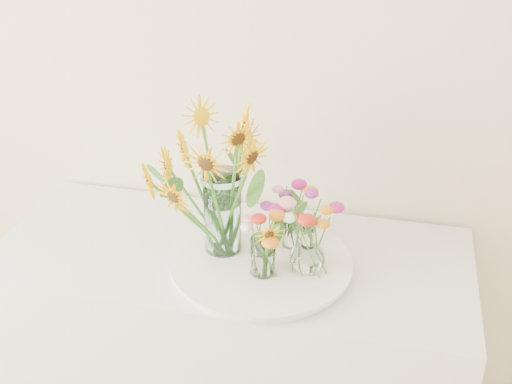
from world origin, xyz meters
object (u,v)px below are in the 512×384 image
Objects in this scene: small_vase_b at (308,249)px; counter at (233,367)px; small_vase_a at (263,256)px; mason_jar at (223,213)px; tray at (261,265)px; small_vase_c at (293,230)px.

counter is at bearing 162.09° from small_vase_b.
counter is 12.05× the size of small_vase_a.
mason_jar is 0.26m from small_vase_b.
counter is 2.86× the size of tray.
small_vase_c is (-0.06, 0.11, -0.02)m from small_vase_b.
small_vase_a is (0.12, -0.12, 0.53)m from counter.
tray is at bearing -30.37° from counter.
small_vase_a is (0.02, -0.06, 0.07)m from tray.
mason_jar is 0.18m from small_vase_a.
small_vase_b is 0.13m from small_vase_c.
mason_jar is at bearing -114.44° from counter.
tray is 0.16m from small_vase_b.
small_vase_b reaches higher than small_vase_c.
small_vase_a is at bearing -34.07° from mason_jar.
small_vase_a is (0.14, -0.09, -0.07)m from mason_jar.
mason_jar is at bearing -160.77° from small_vase_c.
mason_jar reaches higher than counter.
mason_jar reaches higher than tray.
counter is at bearing -168.12° from small_vase_c.
tray is at bearing -15.50° from mason_jar.
tray is 0.09m from small_vase_a.
tray is 4.21× the size of small_vase_a.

